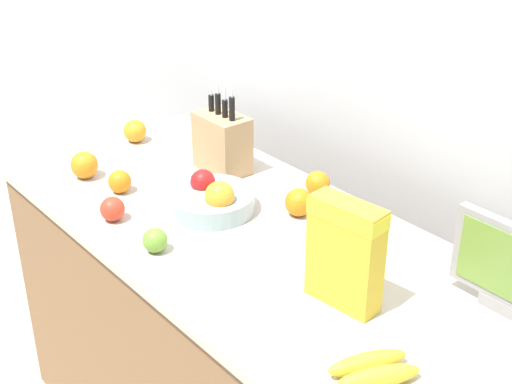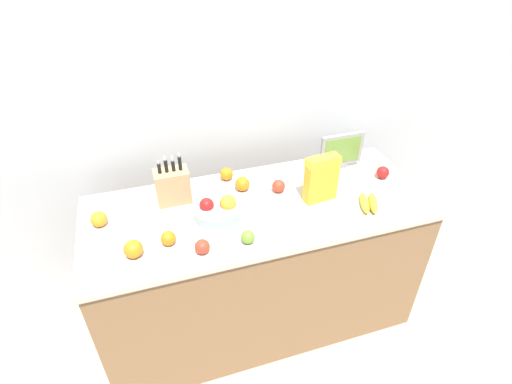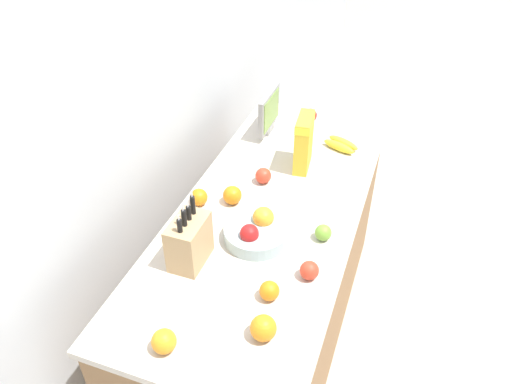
{
  "view_description": "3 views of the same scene",
  "coord_description": "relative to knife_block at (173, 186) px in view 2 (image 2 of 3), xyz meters",
  "views": [
    {
      "loc": [
        1.23,
        -1.05,
        1.87
      ],
      "look_at": [
        -0.07,
        0.03,
        1.0
      ],
      "focal_mm": 50.0,
      "sensor_mm": 36.0,
      "label": 1
    },
    {
      "loc": [
        -0.52,
        -1.58,
        2.16
      ],
      "look_at": [
        -0.02,
        -0.02,
        1.0
      ],
      "focal_mm": 28.0,
      "sensor_mm": 36.0,
      "label": 2
    },
    {
      "loc": [
        -1.58,
        -0.5,
        2.21
      ],
      "look_at": [
        -0.05,
        0.05,
        0.98
      ],
      "focal_mm": 35.0,
      "sensor_mm": 36.0,
      "label": 3
    }
  ],
  "objects": [
    {
      "name": "orange_front_left",
      "position": [
        -0.23,
        -0.36,
        -0.05
      ],
      "size": [
        0.09,
        0.09,
        0.09
      ],
      "primitive_type": "sphere",
      "color": "orange",
      "rests_on": "counter"
    },
    {
      "name": "banana_bunch",
      "position": [
        0.96,
        -0.36,
        -0.07
      ],
      "size": [
        0.15,
        0.19,
        0.04
      ],
      "rotation": [
        0.0,
        0.0,
        4.4
      ],
      "color": "yellow",
      "rests_on": "counter"
    },
    {
      "name": "orange_mid_right",
      "position": [
        0.37,
        -0.02,
        -0.06
      ],
      "size": [
        0.08,
        0.08,
        0.08
      ],
      "primitive_type": "sphere",
      "color": "orange",
      "rests_on": "counter"
    },
    {
      "name": "wall_back",
      "position": [
        0.41,
        0.4,
        0.31
      ],
      "size": [
        9.0,
        0.06,
        2.6
      ],
      "color": "silver",
      "rests_on": "ground_plane"
    },
    {
      "name": "apple_near_bananas",
      "position": [
        0.56,
        -0.09,
        -0.06
      ],
      "size": [
        0.07,
        0.07,
        0.07
      ],
      "primitive_type": "sphere",
      "color": "red",
      "rests_on": "counter"
    },
    {
      "name": "counter",
      "position": [
        0.41,
        -0.18,
        -0.54
      ],
      "size": [
        1.81,
        0.73,
        0.89
      ],
      "color": "olive",
      "rests_on": "ground_plane"
    },
    {
      "name": "orange_by_cereal",
      "position": [
        0.31,
        0.11,
        -0.06
      ],
      "size": [
        0.07,
        0.07,
        0.07
      ],
      "primitive_type": "sphere",
      "color": "orange",
      "rests_on": "counter"
    },
    {
      "name": "ground_plane",
      "position": [
        0.41,
        -0.18,
        -0.99
      ],
      "size": [
        14.0,
        14.0,
        0.0
      ],
      "primitive_type": "plane",
      "color": "#B2A899"
    },
    {
      "name": "apple_middle",
      "position": [
        1.17,
        -0.14,
        -0.06
      ],
      "size": [
        0.07,
        0.07,
        0.07
      ],
      "primitive_type": "sphere",
      "color": "red",
      "rests_on": "counter"
    },
    {
      "name": "knife_block",
      "position": [
        0.0,
        0.0,
        0.0
      ],
      "size": [
        0.17,
        0.11,
        0.28
      ],
      "color": "tan",
      "rests_on": "counter"
    },
    {
      "name": "orange_mid_left",
      "position": [
        -0.38,
        -0.09,
        -0.06
      ],
      "size": [
        0.08,
        0.08,
        0.08
      ],
      "primitive_type": "sphere",
      "color": "orange",
      "rests_on": "counter"
    },
    {
      "name": "fruit_bowl",
      "position": [
        0.19,
        -0.19,
        -0.06
      ],
      "size": [
        0.25,
        0.25,
        0.11
      ],
      "color": "#99B2B7",
      "rests_on": "counter"
    },
    {
      "name": "apple_rightmost",
      "position": [
        0.06,
        -0.43,
        -0.06
      ],
      "size": [
        0.07,
        0.07,
        0.07
      ],
      "primitive_type": "sphere",
      "color": "red",
      "rests_on": "counter"
    },
    {
      "name": "orange_near_bowl",
      "position": [
        -0.07,
        -0.33,
        -0.06
      ],
      "size": [
        0.07,
        0.07,
        0.07
      ],
      "primitive_type": "sphere",
      "color": "orange",
      "rests_on": "counter"
    },
    {
      "name": "apple_rear",
      "position": [
        0.28,
        -0.43,
        -0.06
      ],
      "size": [
        0.07,
        0.07,
        0.07
      ],
      "primitive_type": "sphere",
      "color": "#6B9E33",
      "rests_on": "counter"
    },
    {
      "name": "cereal_box",
      "position": [
        0.74,
        -0.22,
        0.05
      ],
      "size": [
        0.18,
        0.09,
        0.26
      ],
      "rotation": [
        0.0,
        0.0,
        0.12
      ],
      "color": "gold",
      "rests_on": "counter"
    },
    {
      "name": "small_monitor",
      "position": [
        0.99,
        0.03,
        0.02
      ],
      "size": [
        0.26,
        0.03,
        0.22
      ],
      "color": "gray",
      "rests_on": "counter"
    }
  ]
}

